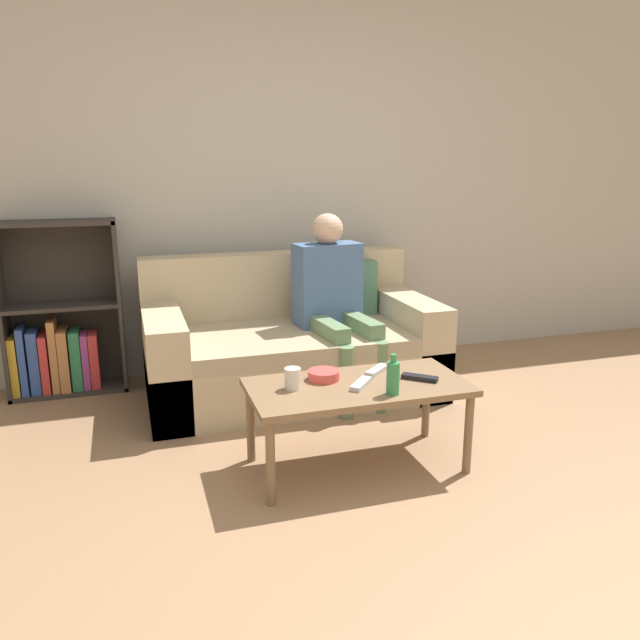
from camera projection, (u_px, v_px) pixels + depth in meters
ground_plane at (437, 551)px, 2.34m from camera, size 22.00×22.00×0.00m
wall_back at (279, 179)px, 4.23m from camera, size 12.00×0.06×2.60m
couch at (291, 348)px, 3.91m from camera, size 1.76×0.94×0.84m
bookshelf at (60, 329)px, 3.89m from camera, size 0.70×0.28×1.08m
coffee_table at (358, 393)px, 2.90m from camera, size 1.02×0.51×0.42m
person_adult at (333, 293)px, 3.82m from camera, size 0.43×0.68×1.11m
cup_near at (293, 379)px, 2.82m from camera, size 0.07×0.07×0.10m
tv_remote_0 at (361, 384)px, 2.86m from camera, size 0.15×0.16×0.02m
tv_remote_1 at (420, 378)px, 2.94m from camera, size 0.16×0.15×0.02m
tv_remote_2 at (377, 370)px, 3.04m from camera, size 0.16×0.15×0.02m
snack_bowl at (324, 375)px, 2.94m from camera, size 0.15×0.15×0.05m
bottle at (393, 377)px, 2.75m from camera, size 0.06×0.06×0.19m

